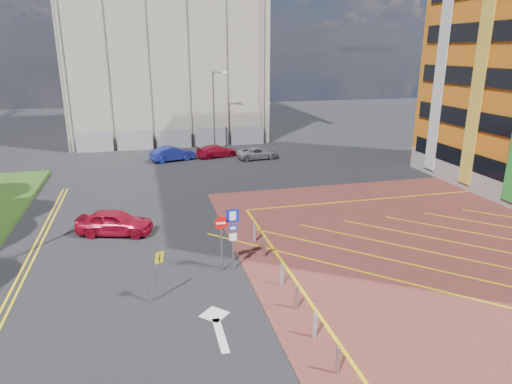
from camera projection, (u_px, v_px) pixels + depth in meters
name	position (u px, v px, depth m)	size (l,w,h in m)	color
ground	(227.00, 281.00, 20.70)	(140.00, 140.00, 0.00)	black
forecourt	(489.00, 249.00, 23.97)	(26.00, 26.00, 0.02)	maroon
lamp_back	(215.00, 108.00, 46.25)	(1.53, 0.16, 8.00)	#9EA0A8
sign_cluster	(229.00, 232.00, 21.10)	(1.17, 0.12, 3.20)	#9EA0A8
warning_sign	(157.00, 270.00, 18.58)	(0.69, 0.41, 2.25)	#9EA0A8
bollard_row	(287.00, 283.00, 19.56)	(0.14, 11.14, 0.90)	#9EA0A8
construction_building	(163.00, 41.00, 54.42)	(21.20, 19.20, 22.00)	#A69D87
construction_fence	(184.00, 138.00, 48.39)	(21.60, 0.06, 2.00)	gray
car_red_left	(115.00, 222.00, 25.72)	(1.70, 4.24, 1.44)	#A70E27
car_blue_back	(173.00, 154.00, 42.80)	(1.44, 4.12, 1.36)	navy
car_red_back	(217.00, 151.00, 44.34)	(1.65, 4.06, 1.18)	#A20D26
car_silver_back	(258.00, 153.00, 43.56)	(1.84, 3.99, 1.11)	#A2A3A9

